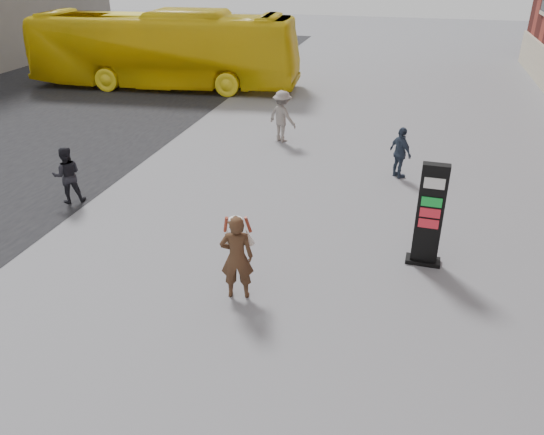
% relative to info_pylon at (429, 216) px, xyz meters
% --- Properties ---
extents(ground, '(100.00, 100.00, 0.00)m').
position_rel_info_pylon_xyz_m(ground, '(-3.87, -2.17, -1.16)').
color(ground, '#9E9EA3').
extents(info_pylon, '(0.76, 0.40, 2.32)m').
position_rel_info_pylon_xyz_m(info_pylon, '(0.00, 0.00, 0.00)').
color(info_pylon, black).
rests_on(info_pylon, ground).
extents(woman, '(0.78, 0.73, 1.78)m').
position_rel_info_pylon_xyz_m(woman, '(-3.57, -2.22, -0.25)').
color(woman, '#442E1B').
rests_on(woman, ground).
extents(bus, '(13.28, 4.18, 3.64)m').
position_rel_info_pylon_xyz_m(bus, '(-12.55, 13.91, 0.66)').
color(bus, yellow).
rests_on(bus, road).
extents(pedestrian_a, '(0.96, 0.91, 1.56)m').
position_rel_info_pylon_xyz_m(pedestrian_a, '(-9.35, 0.81, -0.38)').
color(pedestrian_a, black).
rests_on(pedestrian_a, ground).
extents(pedestrian_b, '(1.35, 1.15, 1.81)m').
position_rel_info_pylon_xyz_m(pedestrian_b, '(-5.00, 7.29, -0.25)').
color(pedestrian_b, gray).
rests_on(pedestrian_b, ground).
extents(pedestrian_c, '(0.88, 0.94, 1.55)m').
position_rel_info_pylon_xyz_m(pedestrian_c, '(-0.78, 4.88, -0.38)').
color(pedestrian_c, '#334054').
rests_on(pedestrian_c, ground).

